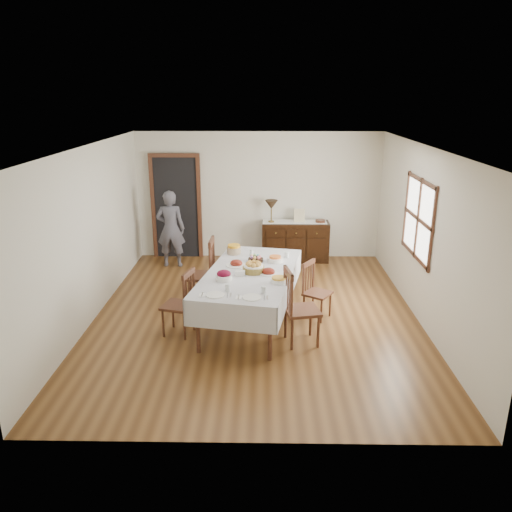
{
  "coord_description": "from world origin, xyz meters",
  "views": [
    {
      "loc": [
        0.12,
        -7.15,
        3.34
      ],
      "look_at": [
        0.0,
        0.1,
        0.95
      ],
      "focal_mm": 35.0,
      "sensor_mm": 36.0,
      "label": 1
    }
  ],
  "objects_px": {
    "chair_left_far": "(203,272)",
    "table_lamp": "(271,205)",
    "chair_right_near": "(298,306)",
    "sideboard": "(295,241)",
    "dining_table": "(250,278)",
    "chair_left_near": "(181,302)",
    "person": "(171,226)",
    "chair_right_far": "(315,290)"
  },
  "relations": [
    {
      "from": "chair_left_near",
      "to": "person",
      "type": "height_order",
      "value": "person"
    },
    {
      "from": "chair_right_far",
      "to": "table_lamp",
      "type": "bearing_deg",
      "value": 46.56
    },
    {
      "from": "chair_left_far",
      "to": "table_lamp",
      "type": "height_order",
      "value": "table_lamp"
    },
    {
      "from": "person",
      "to": "table_lamp",
      "type": "height_order",
      "value": "person"
    },
    {
      "from": "chair_right_near",
      "to": "person",
      "type": "height_order",
      "value": "person"
    },
    {
      "from": "table_lamp",
      "to": "person",
      "type": "bearing_deg",
      "value": -170.02
    },
    {
      "from": "chair_left_near",
      "to": "sideboard",
      "type": "height_order",
      "value": "chair_left_near"
    },
    {
      "from": "sideboard",
      "to": "person",
      "type": "height_order",
      "value": "person"
    },
    {
      "from": "chair_left_near",
      "to": "sideboard",
      "type": "bearing_deg",
      "value": 166.43
    },
    {
      "from": "chair_left_far",
      "to": "person",
      "type": "xyz_separation_m",
      "value": [
        -0.86,
        1.93,
        0.25
      ]
    },
    {
      "from": "chair_right_far",
      "to": "person",
      "type": "bearing_deg",
      "value": 81.31
    },
    {
      "from": "chair_right_near",
      "to": "person",
      "type": "distance_m",
      "value": 3.98
    },
    {
      "from": "chair_right_far",
      "to": "chair_left_near",
      "type": "bearing_deg",
      "value": 140.69
    },
    {
      "from": "chair_right_far",
      "to": "person",
      "type": "xyz_separation_m",
      "value": [
        -2.63,
        2.36,
        0.37
      ]
    },
    {
      "from": "table_lamp",
      "to": "chair_left_far",
      "type": "bearing_deg",
      "value": -116.35
    },
    {
      "from": "sideboard",
      "to": "person",
      "type": "bearing_deg",
      "value": -171.34
    },
    {
      "from": "chair_left_far",
      "to": "chair_right_far",
      "type": "xyz_separation_m",
      "value": [
        1.77,
        -0.43,
        -0.12
      ]
    },
    {
      "from": "chair_left_far",
      "to": "chair_right_near",
      "type": "xyz_separation_m",
      "value": [
        1.46,
        -1.29,
        -0.02
      ]
    },
    {
      "from": "chair_right_far",
      "to": "chair_right_near",
      "type": "bearing_deg",
      "value": -166.8
    },
    {
      "from": "dining_table",
      "to": "sideboard",
      "type": "height_order",
      "value": "dining_table"
    },
    {
      "from": "chair_right_near",
      "to": "person",
      "type": "xyz_separation_m",
      "value": [
        -2.32,
        3.23,
        0.27
      ]
    },
    {
      "from": "dining_table",
      "to": "person",
      "type": "distance_m",
      "value": 3.08
    },
    {
      "from": "chair_left_far",
      "to": "sideboard",
      "type": "height_order",
      "value": "chair_left_far"
    },
    {
      "from": "chair_left_near",
      "to": "chair_left_far",
      "type": "xyz_separation_m",
      "value": [
        0.19,
        1.05,
        0.07
      ]
    },
    {
      "from": "sideboard",
      "to": "dining_table",
      "type": "bearing_deg",
      "value": -105.8
    },
    {
      "from": "table_lamp",
      "to": "dining_table",
      "type": "bearing_deg",
      "value": -96.68
    },
    {
      "from": "sideboard",
      "to": "table_lamp",
      "type": "relative_size",
      "value": 2.96
    },
    {
      "from": "chair_left_far",
      "to": "chair_right_far",
      "type": "relative_size",
      "value": 1.26
    },
    {
      "from": "chair_left_near",
      "to": "sideboard",
      "type": "distance_m",
      "value": 3.82
    },
    {
      "from": "chair_right_near",
      "to": "table_lamp",
      "type": "distance_m",
      "value": 3.64
    },
    {
      "from": "chair_right_near",
      "to": "sideboard",
      "type": "distance_m",
      "value": 3.61
    },
    {
      "from": "chair_left_near",
      "to": "table_lamp",
      "type": "relative_size",
      "value": 2.13
    },
    {
      "from": "chair_left_near",
      "to": "chair_left_far",
      "type": "height_order",
      "value": "chair_left_far"
    },
    {
      "from": "dining_table",
      "to": "sideboard",
      "type": "relative_size",
      "value": 1.91
    },
    {
      "from": "table_lamp",
      "to": "chair_left_near",
      "type": "bearing_deg",
      "value": -111.62
    },
    {
      "from": "dining_table",
      "to": "table_lamp",
      "type": "height_order",
      "value": "table_lamp"
    },
    {
      "from": "chair_right_far",
      "to": "table_lamp",
      "type": "distance_m",
      "value": 2.88
    },
    {
      "from": "chair_left_far",
      "to": "chair_right_near",
      "type": "height_order",
      "value": "chair_left_far"
    },
    {
      "from": "sideboard",
      "to": "table_lamp",
      "type": "height_order",
      "value": "table_lamp"
    },
    {
      "from": "chair_left_far",
      "to": "table_lamp",
      "type": "relative_size",
      "value": 2.45
    },
    {
      "from": "dining_table",
      "to": "sideboard",
      "type": "distance_m",
      "value": 3.12
    },
    {
      "from": "dining_table",
      "to": "table_lamp",
      "type": "distance_m",
      "value": 3.01
    }
  ]
}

